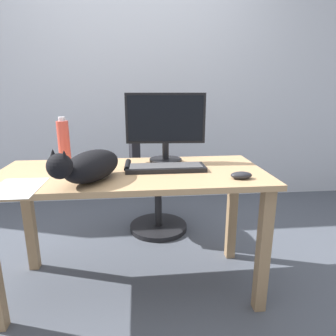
{
  "coord_description": "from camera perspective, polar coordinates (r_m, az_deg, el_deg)",
  "views": [
    {
      "loc": [
        0.04,
        -1.57,
        1.17
      ],
      "look_at": [
        0.18,
        -0.17,
        0.79
      ],
      "focal_mm": 31.66,
      "sensor_mm": 36.0,
      "label": 1
    }
  ],
  "objects": [
    {
      "name": "computer_mouse",
      "position": [
        1.53,
        13.94,
        -1.36
      ],
      "size": [
        0.11,
        0.06,
        0.04
      ],
      "primitive_type": "ellipsoid",
      "color": "#232328",
      "rests_on": "desk"
    },
    {
      "name": "keyboard",
      "position": [
        1.65,
        -0.47,
        0.06
      ],
      "size": [
        0.44,
        0.15,
        0.03
      ],
      "color": "black",
      "rests_on": "desk"
    },
    {
      "name": "ground_plane",
      "position": [
        1.96,
        -6.26,
        -21.57
      ],
      "size": [
        8.0,
        8.0,
        0.0
      ],
      "primitive_type": "plane",
      "color": "#474C56"
    },
    {
      "name": "monitor",
      "position": [
        1.81,
        -0.48,
        8.31
      ],
      "size": [
        0.48,
        0.2,
        0.42
      ],
      "color": "black",
      "rests_on": "desk"
    },
    {
      "name": "cat",
      "position": [
        1.47,
        -14.9,
        0.41
      ],
      "size": [
        0.35,
        0.54,
        0.2
      ],
      "color": "black",
      "rests_on": "desk"
    },
    {
      "name": "paper_sheet",
      "position": [
        1.52,
        -27.19,
        -3.46
      ],
      "size": [
        0.21,
        0.3,
        0.0
      ],
      "primitive_type": "cube",
      "rotation": [
        0.0,
        0.0,
        -0.01
      ],
      "color": "white",
      "rests_on": "desk"
    },
    {
      "name": "office_chair",
      "position": [
        2.44,
        -3.1,
        -3.62
      ],
      "size": [
        0.48,
        0.48,
        0.9
      ],
      "color": "black",
      "rests_on": "ground_plane"
    },
    {
      "name": "water_bottle",
      "position": [
        1.87,
        -19.41,
        4.73
      ],
      "size": [
        0.07,
        0.07,
        0.28
      ],
      "color": "#D84C3D",
      "rests_on": "desk"
    },
    {
      "name": "desk",
      "position": [
        1.67,
        -6.87,
        -4.29
      ],
      "size": [
        1.46,
        0.64,
        0.73
      ],
      "color": "tan",
      "rests_on": "ground_plane"
    },
    {
      "name": "back_wall",
      "position": [
        3.1,
        -6.93,
        17.46
      ],
      "size": [
        6.0,
        0.04,
        2.6
      ],
      "primitive_type": "cube",
      "color": "silver",
      "rests_on": "ground_plane"
    }
  ]
}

